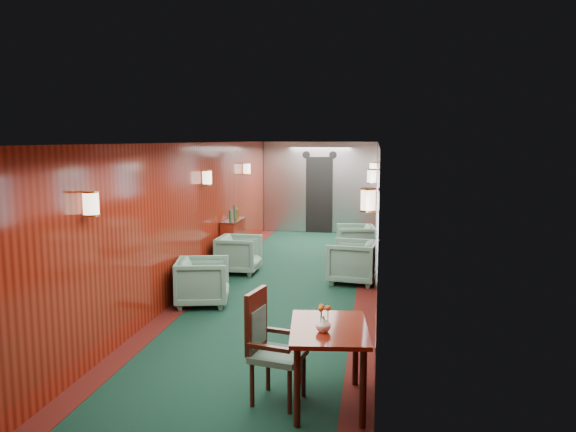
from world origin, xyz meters
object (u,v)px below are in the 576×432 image
at_px(credenza, 233,240).
at_px(armchair_left_near, 203,282).
at_px(armchair_left_far, 239,254).
at_px(side_chair, 268,342).
at_px(dining_table, 329,339).
at_px(armchair_right_near, 353,262).
at_px(armchair_right_far, 355,242).

bearing_deg(credenza, armchair_left_near, -84.21).
height_order(armchair_left_near, armchair_left_far, armchair_left_near).
distance_m(credenza, armchair_left_far, 0.97).
xyz_separation_m(side_chair, armchair_left_near, (-1.55, 2.88, -0.22)).
bearing_deg(dining_table, armchair_right_near, 83.38).
xyz_separation_m(armchair_left_far, armchair_right_near, (2.11, -0.41, 0.02)).
xyz_separation_m(dining_table, credenza, (-2.42, 5.85, -0.19)).
bearing_deg(side_chair, armchair_right_far, 97.44).
bearing_deg(armchair_left_near, credenza, -6.54).
relative_size(dining_table, credenza, 0.94).
bearing_deg(armchair_left_near, dining_table, -156.02).
xyz_separation_m(armchair_left_near, armchair_right_near, (2.15, 1.65, 0.02)).
bearing_deg(armchair_left_far, armchair_right_near, -99.91).
xyz_separation_m(armchair_left_near, armchair_left_far, (0.04, 2.06, -0.00)).
height_order(armchair_left_near, armchair_right_near, armchair_right_near).
bearing_deg(armchair_left_far, dining_table, -156.03).
bearing_deg(armchair_right_far, side_chair, -11.94).
bearing_deg(side_chair, armchair_left_far, 119.38).
relative_size(credenza, armchair_right_near, 1.41).
xyz_separation_m(side_chair, armchair_right_far, (0.56, 6.54, -0.22)).
bearing_deg(dining_table, armchair_right_far, 83.74).
xyz_separation_m(credenza, armchair_right_far, (2.42, 0.70, -0.09)).
height_order(armchair_left_near, armchair_right_far, armchair_right_far).
bearing_deg(credenza, armchair_left_far, -69.30).
bearing_deg(armchair_right_near, dining_table, 7.95).
distance_m(dining_table, armchair_left_far, 5.37).
distance_m(armchair_left_near, armchair_right_near, 2.71).
bearing_deg(dining_table, armchair_left_near, 120.00).
relative_size(armchair_left_near, armchair_right_far, 1.00).
height_order(side_chair, armchair_right_far, side_chair).
xyz_separation_m(armchair_right_near, armchair_right_far, (-0.03, 2.02, -0.02)).
bearing_deg(armchair_left_near, side_chair, -164.00).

